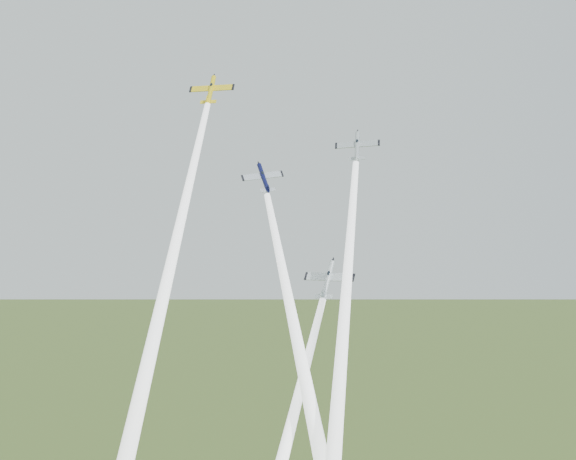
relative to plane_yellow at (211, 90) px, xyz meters
The scene contains 7 objects.
plane_yellow is the anchor object (origin of this frame).
smoke_trail_yellow 40.93m from the plane_yellow, 99.32° to the right, with size 2.47×2.47×75.46m, color white, non-canonical shape.
plane_navy 18.49m from the plane_yellow, 38.07° to the right, with size 6.52×6.46×1.02m, color #0D103C, non-canonical shape.
smoke_trail_navy 50.76m from the plane_yellow, 57.17° to the right, with size 2.47×2.47×59.33m, color white, non-canonical shape.
plane_silver_right 25.85m from the plane_yellow, 16.22° to the right, with size 6.75×6.69×1.06m, color #B1B9BF, non-canonical shape.
smoke_trail_silver_right 54.84m from the plane_yellow, 55.67° to the right, with size 2.47×2.47×72.72m, color white, non-canonical shape.
plane_silver_low 37.03m from the plane_yellow, 34.50° to the right, with size 7.63×7.57×1.20m, color silver, non-canonical shape.
Camera 1 is at (3.52, -108.65, 91.51)m, focal length 45.00 mm.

